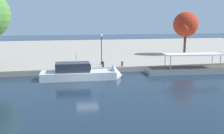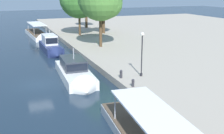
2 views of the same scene
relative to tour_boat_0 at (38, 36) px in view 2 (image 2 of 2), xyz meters
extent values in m
plane|color=#192838|center=(30.08, -3.83, -0.37)|extent=(220.00, 220.00, 0.00)
cube|color=white|center=(-1.15, -0.06, -0.14)|extent=(13.67, 3.64, 1.17)
cone|color=white|center=(6.11, 0.32, -0.14)|extent=(1.53, 2.72, 2.65)
cube|color=brown|center=(-1.15, -0.06, 0.49)|extent=(13.39, 3.47, 0.08)
cylinder|color=#B2B2B7|center=(2.51, 1.31, 1.39)|extent=(0.10, 0.10, 1.74)
cylinder|color=#B2B2B7|center=(2.63, -1.04, 1.39)|extent=(0.10, 0.10, 1.74)
cylinder|color=#B2B2B7|center=(-4.92, 0.92, 1.39)|extent=(0.10, 0.10, 1.74)
cylinder|color=#B2B2B7|center=(-4.80, -1.43, 1.39)|extent=(0.10, 0.10, 1.74)
cube|color=silver|center=(-1.15, -0.06, 2.32)|extent=(8.52, 3.14, 0.12)
cube|color=navy|center=(14.57, 0.07, 0.01)|extent=(8.50, 2.57, 1.57)
cone|color=navy|center=(19.20, 0.13, 0.01)|extent=(1.23, 2.36, 2.34)
cube|color=white|center=(13.93, 0.06, 1.52)|extent=(3.84, 2.02, 1.45)
cube|color=black|center=(15.41, 0.08, 1.59)|extent=(1.04, 1.86, 0.87)
cylinder|color=silver|center=(14.36, 0.07, 2.67)|extent=(0.08, 0.08, 0.85)
cube|color=silver|center=(29.46, 0.15, -0.09)|extent=(9.66, 3.46, 1.42)
cone|color=silver|center=(34.61, -0.10, -0.09)|extent=(1.34, 2.90, 2.84)
cube|color=#2D333D|center=(28.75, 0.19, 1.20)|extent=(4.40, 2.60, 1.15)
cube|color=black|center=(30.41, 0.11, 1.26)|extent=(1.25, 2.30, 0.69)
cylinder|color=silver|center=(29.22, 0.17, 2.41)|extent=(0.08, 0.08, 1.28)
cylinder|color=#B2B2B7|center=(42.27, 2.18, 1.36)|extent=(0.10, 0.10, 1.87)
cylinder|color=#B2B2B7|center=(42.07, -0.13, 1.36)|extent=(0.10, 0.10, 1.87)
cube|color=silver|center=(45.81, 0.70, 2.35)|extent=(8.44, 3.38, 0.12)
cylinder|color=#2D2D33|center=(36.30, 4.07, 0.63)|extent=(0.26, 0.26, 0.54)
sphere|color=#2D2D33|center=(36.30, 4.07, 0.98)|extent=(0.29, 0.29, 0.29)
cylinder|color=#2D2D33|center=(33.42, 4.10, 0.68)|extent=(0.28, 0.28, 0.64)
sphere|color=#2D2D33|center=(33.42, 4.10, 1.08)|extent=(0.30, 0.30, 0.30)
cylinder|color=black|center=(33.61, 6.35, 2.51)|extent=(0.12, 0.12, 4.30)
sphere|color=white|center=(33.61, 6.35, 4.84)|extent=(0.39, 0.39, 0.39)
cylinder|color=black|center=(33.61, 6.35, 0.51)|extent=(0.26, 0.26, 0.30)
cylinder|color=#4C3823|center=(4.74, 7.60, 2.49)|extent=(0.42, 0.42, 4.25)
sphere|color=#38702D|center=(2.99, 8.66, 7.06)|extent=(3.80, 3.80, 3.80)
sphere|color=#38702D|center=(5.41, 6.35, 7.13)|extent=(4.74, 4.74, 4.74)
cylinder|color=#4C3823|center=(17.13, 7.63, 2.83)|extent=(0.46, 0.46, 4.94)
sphere|color=#4C8438|center=(17.73, 8.56, 7.18)|extent=(4.71, 4.71, 4.71)
cylinder|color=#4C3823|center=(-5.44, 12.03, 3.29)|extent=(0.58, 0.58, 5.86)
cylinder|color=#4C3823|center=(3.97, 12.89, 2.17)|extent=(0.64, 0.64, 3.61)
sphere|color=#38702D|center=(3.97, 12.89, 5.68)|extent=(4.56, 4.56, 4.56)
sphere|color=#38702D|center=(5.00, 12.70, 5.01)|extent=(3.00, 3.00, 3.00)
sphere|color=#38702D|center=(3.29, 13.09, 5.07)|extent=(2.92, 2.92, 2.92)
camera|label=1|loc=(26.63, -32.95, 7.07)|focal=41.89mm
camera|label=2|loc=(58.84, -7.04, 9.29)|focal=44.92mm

